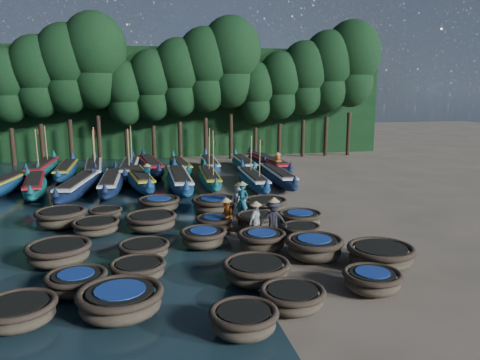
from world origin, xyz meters
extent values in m
plane|color=#7F6D5D|center=(0.00, 0.00, 0.00)|extent=(120.00, 120.00, 0.00)
cube|color=black|center=(0.00, 23.50, 5.00)|extent=(40.00, 3.00, 10.00)
ellipsoid|color=brown|center=(-6.85, -8.98, 0.32)|extent=(1.96, 1.96, 0.63)
torus|color=#3A2D22|center=(-6.85, -8.98, 0.61)|extent=(2.03, 2.03, 0.19)
cylinder|color=black|center=(-6.85, -8.98, 0.65)|extent=(1.54, 1.54, 0.06)
ellipsoid|color=brown|center=(-4.20, -9.03, 0.37)|extent=(2.74, 2.74, 0.74)
torus|color=#3A2D22|center=(-4.20, -9.03, 0.72)|extent=(2.43, 2.43, 0.23)
cylinder|color=black|center=(-4.20, -9.03, 0.77)|extent=(1.85, 1.85, 0.07)
cylinder|color=navy|center=(-4.20, -9.03, 0.81)|extent=(1.42, 1.42, 0.05)
ellipsoid|color=brown|center=(-1.06, -10.72, 0.32)|extent=(2.17, 2.17, 0.64)
torus|color=#3A2D22|center=(-1.06, -10.72, 0.62)|extent=(1.84, 1.84, 0.20)
cylinder|color=black|center=(-1.06, -10.72, 0.66)|extent=(1.38, 1.38, 0.06)
ellipsoid|color=brown|center=(0.60, -9.70, 0.31)|extent=(2.01, 2.01, 0.61)
torus|color=#3A2D22|center=(0.60, -9.70, 0.59)|extent=(1.91, 1.91, 0.19)
cylinder|color=black|center=(0.60, -9.70, 0.63)|extent=(1.45, 1.45, 0.06)
ellipsoid|color=brown|center=(3.43, -9.06, 0.31)|extent=(2.19, 2.19, 0.62)
torus|color=#3A2D22|center=(3.43, -9.06, 0.60)|extent=(1.87, 1.87, 0.19)
cylinder|color=black|center=(3.43, -9.06, 0.64)|extent=(1.41, 1.41, 0.06)
cylinder|color=navy|center=(3.43, -9.06, 0.68)|extent=(1.09, 1.09, 0.04)
ellipsoid|color=brown|center=(-5.59, -7.19, 0.31)|extent=(1.98, 1.98, 0.61)
torus|color=#3A2D22|center=(-5.59, -7.19, 0.59)|extent=(1.92, 1.92, 0.19)
cylinder|color=black|center=(-5.59, -7.19, 0.63)|extent=(1.45, 1.45, 0.06)
cylinder|color=navy|center=(-5.59, -7.19, 0.67)|extent=(1.12, 1.12, 0.04)
ellipsoid|color=brown|center=(-3.72, -6.53, 0.29)|extent=(1.80, 1.80, 0.58)
torus|color=#3A2D22|center=(-3.72, -6.53, 0.56)|extent=(1.87, 1.87, 0.18)
cylinder|color=black|center=(-3.72, -6.53, 0.60)|extent=(1.42, 1.42, 0.05)
ellipsoid|color=brown|center=(0.06, -7.59, 0.34)|extent=(2.39, 2.39, 0.67)
torus|color=#3A2D22|center=(0.06, -7.59, 0.65)|extent=(2.25, 2.25, 0.20)
cylinder|color=black|center=(0.06, -7.59, 0.69)|extent=(1.71, 1.71, 0.06)
ellipsoid|color=brown|center=(2.71, -5.97, 0.38)|extent=(2.06, 2.06, 0.75)
torus|color=#3A2D22|center=(2.71, -5.97, 0.73)|extent=(2.18, 2.18, 0.23)
cylinder|color=black|center=(2.71, -5.97, 0.77)|extent=(1.64, 1.64, 0.07)
cylinder|color=navy|center=(2.71, -5.97, 0.82)|extent=(1.26, 1.26, 0.05)
ellipsoid|color=brown|center=(4.71, -7.24, 0.37)|extent=(2.56, 2.56, 0.73)
torus|color=#3A2D22|center=(4.71, -7.24, 0.71)|extent=(2.39, 2.39, 0.22)
cylinder|color=black|center=(4.71, -7.24, 0.76)|extent=(1.82, 1.82, 0.07)
ellipsoid|color=brown|center=(-6.51, -4.50, 0.36)|extent=(2.35, 2.35, 0.73)
torus|color=#3A2D22|center=(-6.51, -4.50, 0.70)|extent=(2.33, 2.33, 0.22)
cylinder|color=black|center=(-6.51, -4.50, 0.75)|extent=(1.77, 1.77, 0.07)
ellipsoid|color=brown|center=(-3.49, -4.54, 0.29)|extent=(2.37, 2.37, 0.58)
torus|color=#3A2D22|center=(-3.49, -4.54, 0.56)|extent=(1.93, 1.93, 0.17)
cylinder|color=black|center=(-3.49, -4.54, 0.59)|extent=(1.47, 1.47, 0.05)
ellipsoid|color=brown|center=(-1.14, -3.75, 0.33)|extent=(1.88, 1.88, 0.66)
torus|color=#3A2D22|center=(-1.14, -3.75, 0.64)|extent=(1.88, 1.88, 0.20)
cylinder|color=black|center=(-1.14, -3.75, 0.69)|extent=(1.41, 1.41, 0.06)
cylinder|color=navy|center=(-1.14, -3.75, 0.73)|extent=(1.09, 1.09, 0.04)
ellipsoid|color=brown|center=(1.03, -4.65, 0.35)|extent=(1.96, 1.96, 0.70)
torus|color=#3A2D22|center=(1.03, -4.65, 0.68)|extent=(1.95, 1.95, 0.21)
cylinder|color=black|center=(1.03, -4.65, 0.72)|extent=(1.45, 1.45, 0.06)
cylinder|color=navy|center=(1.03, -4.65, 0.76)|extent=(1.12, 1.12, 0.04)
ellipsoid|color=brown|center=(3.00, -3.66, 0.30)|extent=(1.67, 1.67, 0.59)
torus|color=#3A2D22|center=(3.00, -3.66, 0.57)|extent=(1.69, 1.69, 0.18)
cylinder|color=black|center=(3.00, -3.66, 0.61)|extent=(1.27, 1.27, 0.05)
ellipsoid|color=brown|center=(-5.49, -1.11, 0.30)|extent=(2.18, 2.18, 0.60)
torus|color=#3A2D22|center=(-5.49, -1.11, 0.58)|extent=(2.04, 2.04, 0.18)
cylinder|color=black|center=(-5.49, -1.11, 0.62)|extent=(1.56, 1.56, 0.05)
ellipsoid|color=brown|center=(-3.12, -0.96, 0.34)|extent=(2.75, 2.75, 0.68)
torus|color=#3A2D22|center=(-3.12, -0.96, 0.66)|extent=(2.31, 2.31, 0.21)
cylinder|color=black|center=(-3.12, -0.96, 0.70)|extent=(1.76, 1.76, 0.06)
ellipsoid|color=brown|center=(-0.33, -1.68, 0.30)|extent=(2.02, 2.02, 0.61)
torus|color=#3A2D22|center=(-0.33, -1.68, 0.59)|extent=(1.77, 1.77, 0.18)
cylinder|color=black|center=(-0.33, -1.68, 0.63)|extent=(1.33, 1.33, 0.06)
cylinder|color=navy|center=(-0.33, -1.68, 0.67)|extent=(1.02, 1.02, 0.04)
ellipsoid|color=brown|center=(1.58, -1.72, 0.31)|extent=(2.20, 2.20, 0.63)
torus|color=#3A2D22|center=(1.58, -1.72, 0.61)|extent=(1.91, 1.91, 0.19)
cylinder|color=black|center=(1.58, -1.72, 0.65)|extent=(1.44, 1.44, 0.06)
ellipsoid|color=brown|center=(3.65, -1.72, 0.30)|extent=(2.18, 2.18, 0.59)
torus|color=#3A2D22|center=(3.65, -1.72, 0.58)|extent=(2.04, 2.04, 0.18)
cylinder|color=black|center=(3.65, -1.72, 0.61)|extent=(1.56, 1.56, 0.05)
cylinder|color=navy|center=(3.65, -1.72, 0.65)|extent=(1.20, 1.20, 0.04)
ellipsoid|color=brown|center=(-7.16, 0.44, 0.38)|extent=(2.46, 2.46, 0.75)
torus|color=#3A2D22|center=(-7.16, 0.44, 0.73)|extent=(2.31, 2.31, 0.23)
cylinder|color=black|center=(-7.16, 0.44, 0.77)|extent=(1.75, 1.75, 0.07)
ellipsoid|color=brown|center=(-5.23, 1.10, 0.28)|extent=(1.65, 1.65, 0.56)
torus|color=#3A2D22|center=(-5.23, 1.10, 0.55)|extent=(1.62, 1.62, 0.17)
cylinder|color=black|center=(-5.23, 1.10, 0.58)|extent=(1.21, 1.21, 0.05)
ellipsoid|color=brown|center=(-2.61, 2.28, 0.33)|extent=(2.59, 2.59, 0.66)
torus|color=#3A2D22|center=(-2.61, 2.28, 0.64)|extent=(2.16, 2.16, 0.20)
cylinder|color=black|center=(-2.61, 2.28, 0.68)|extent=(1.65, 1.65, 0.06)
cylinder|color=navy|center=(-2.61, 2.28, 0.72)|extent=(1.27, 1.27, 0.04)
ellipsoid|color=brown|center=(0.13, 1.38, 0.36)|extent=(2.32, 2.32, 0.73)
torus|color=#3A2D22|center=(0.13, 1.38, 0.71)|extent=(2.33, 2.33, 0.22)
cylinder|color=black|center=(0.13, 1.38, 0.75)|extent=(1.77, 1.77, 0.07)
cylinder|color=navy|center=(0.13, 1.38, 0.80)|extent=(1.36, 1.36, 0.04)
ellipsoid|color=brown|center=(2.63, 0.63, 0.36)|extent=(2.76, 2.76, 0.71)
torus|color=#3A2D22|center=(2.63, 0.63, 0.69)|extent=(2.26, 2.26, 0.22)
cylinder|color=black|center=(2.63, 0.63, 0.74)|extent=(1.72, 1.72, 0.06)
ellipsoid|color=navy|center=(-11.66, 8.26, 0.48)|extent=(2.64, 7.75, 0.95)
cone|color=navy|center=(-11.03, 11.93, 1.10)|extent=(0.42, 0.42, 0.57)
cube|color=gold|center=(-11.66, 8.26, 0.88)|extent=(1.99, 6.00, 0.11)
cube|color=black|center=(-11.66, 8.26, 0.95)|extent=(1.60, 5.20, 0.10)
ellipsoid|color=#0F5852|center=(-9.80, 8.26, 0.47)|extent=(2.40, 7.71, 0.95)
cone|color=#0F5852|center=(-10.31, 11.93, 1.09)|extent=(0.42, 0.42, 0.57)
cone|color=#0F5852|center=(-9.29, 4.59, 1.04)|extent=(0.42, 0.42, 0.47)
cube|color=#B31622|center=(-9.80, 8.26, 0.87)|extent=(1.80, 5.97, 0.11)
cube|color=black|center=(-9.80, 8.26, 0.95)|extent=(1.44, 5.18, 0.09)
ellipsoid|color=#0F1B38|center=(-7.14, 7.18, 0.51)|extent=(2.81, 8.22, 1.01)
cone|color=#0F1B38|center=(-6.47, 11.06, 1.16)|extent=(0.44, 0.44, 0.61)
cone|color=#0F1B38|center=(-7.80, 3.29, 1.11)|extent=(0.44, 0.44, 0.51)
cube|color=white|center=(-7.14, 7.18, 0.93)|extent=(2.11, 6.36, 0.12)
cube|color=black|center=(-7.14, 7.18, 1.01)|extent=(1.70, 5.51, 0.10)
ellipsoid|color=#0F1B38|center=(-5.29, 7.78, 0.49)|extent=(1.67, 7.92, 0.99)
cone|color=#0F1B38|center=(-5.17, 11.62, 1.13)|extent=(0.43, 0.43, 0.59)
cone|color=#0F1B38|center=(-5.41, 3.94, 1.08)|extent=(0.43, 0.43, 0.49)
cube|color=white|center=(-5.29, 7.78, 0.91)|extent=(1.23, 6.14, 0.12)
cube|color=black|center=(-5.29, 7.78, 0.99)|extent=(0.94, 5.34, 0.10)
ellipsoid|color=navy|center=(-3.57, 8.71, 0.51)|extent=(2.59, 8.25, 1.02)
cone|color=navy|center=(-4.13, 12.64, 1.17)|extent=(0.45, 0.45, 0.61)
cone|color=navy|center=(-3.02, 4.79, 1.12)|extent=(0.45, 0.45, 0.51)
cube|color=gold|center=(-3.57, 8.71, 0.93)|extent=(1.94, 6.38, 0.12)
cube|color=black|center=(-3.57, 8.71, 1.02)|extent=(1.56, 5.54, 0.10)
ellipsoid|color=navy|center=(-1.08, 7.57, 0.53)|extent=(1.54, 8.49, 1.06)
cone|color=navy|center=(-1.08, 11.71, 1.22)|extent=(0.47, 0.47, 0.64)
cone|color=navy|center=(-1.08, 3.43, 1.17)|extent=(0.47, 0.47, 0.53)
cube|color=white|center=(-1.08, 7.57, 0.98)|extent=(1.12, 6.58, 0.13)
cube|color=black|center=(-1.08, 7.57, 1.06)|extent=(0.83, 5.73, 0.11)
ellipsoid|color=#0F5852|center=(0.96, 8.34, 0.45)|extent=(1.60, 7.25, 0.90)
cone|color=#0F5852|center=(1.11, 11.85, 1.03)|extent=(0.40, 0.40, 0.54)
cone|color=#0F5852|center=(0.81, 4.84, 0.99)|extent=(0.40, 0.40, 0.45)
cube|color=gold|center=(0.96, 8.34, 0.83)|extent=(1.18, 5.61, 0.11)
cube|color=black|center=(0.96, 8.34, 0.90)|extent=(0.91, 4.88, 0.09)
cylinder|color=#997F4C|center=(1.10, 9.42, 1.89)|extent=(0.06, 0.21, 2.52)
cylinder|color=#997F4C|center=(0.99, 6.99, 1.89)|extent=(0.06, 0.21, 2.52)
plane|color=red|center=(1.13, 6.99, 2.99)|extent=(0.00, 0.31, 0.31)
ellipsoid|color=navy|center=(3.62, 7.16, 0.46)|extent=(1.53, 7.46, 0.93)
cone|color=navy|center=(3.71, 10.78, 1.07)|extent=(0.41, 0.41, 0.56)
cone|color=navy|center=(3.52, 3.54, 1.02)|extent=(0.41, 0.41, 0.46)
cube|color=white|center=(3.62, 7.16, 0.85)|extent=(1.13, 5.78, 0.11)
cube|color=black|center=(3.62, 7.16, 0.93)|extent=(0.86, 5.03, 0.09)
cylinder|color=#997F4C|center=(3.74, 8.27, 1.95)|extent=(0.06, 0.22, 2.60)
cylinder|color=#997F4C|center=(3.67, 5.77, 1.95)|extent=(0.06, 0.22, 2.60)
plane|color=red|center=(3.81, 5.76, 3.08)|extent=(0.00, 0.32, 0.32)
ellipsoid|color=#0F1B38|center=(5.48, 7.81, 0.49)|extent=(1.70, 7.94, 0.99)
cone|color=#0F1B38|center=(5.61, 11.66, 1.14)|extent=(0.43, 0.43, 0.59)
cone|color=#0F1B38|center=(5.34, 3.96, 1.09)|extent=(0.43, 0.43, 0.49)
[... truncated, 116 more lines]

